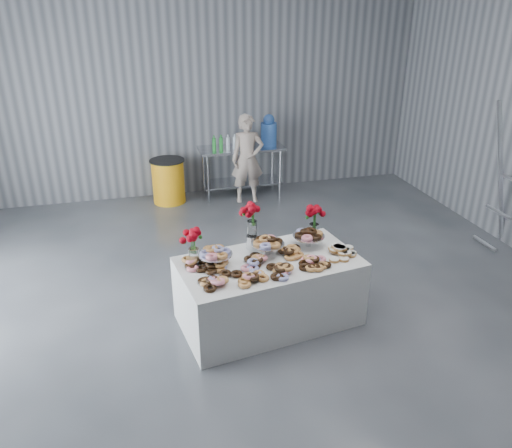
{
  "coord_description": "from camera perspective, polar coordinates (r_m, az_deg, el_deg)",
  "views": [
    {
      "loc": [
        -1.22,
        -4.25,
        3.29
      ],
      "look_at": [
        0.08,
        0.72,
        0.96
      ],
      "focal_mm": 35.0,
      "sensor_mm": 36.0,
      "label": 1
    }
  ],
  "objects": [
    {
      "name": "bouquet_left",
      "position": [
        5.15,
        -7.21,
        -1.67
      ],
      "size": [
        0.26,
        0.26,
        0.42
      ],
      "color": "white",
      "rests_on": "display_table"
    },
    {
      "name": "cake_stand_left",
      "position": [
        5.18,
        -4.69,
        -3.29
      ],
      "size": [
        0.36,
        0.36,
        0.17
      ],
      "color": "silver",
      "rests_on": "display_table"
    },
    {
      "name": "donut_mounds",
      "position": [
        5.24,
        1.69,
        -4.07
      ],
      "size": [
        1.9,
        1.06,
        0.09
      ],
      "primitive_type": null,
      "rotation": [
        0.0,
        0.0,
        0.15
      ],
      "color": "#D6934E",
      "rests_on": "display_table"
    },
    {
      "name": "drink_bottles",
      "position": [
        8.7,
        -3.62,
        9.3
      ],
      "size": [
        0.54,
        0.08,
        0.27
      ],
      "primitive_type": null,
      "color": "#268C33",
      "rests_on": "prep_table"
    },
    {
      "name": "bouquet_right",
      "position": [
        5.71,
        6.71,
        1.06
      ],
      "size": [
        0.26,
        0.26,
        0.42
      ],
      "color": "white",
      "rests_on": "display_table"
    },
    {
      "name": "prep_table",
      "position": [
        8.97,
        -1.66,
        7.05
      ],
      "size": [
        1.5,
        0.6,
        0.9
      ],
      "color": "silver",
      "rests_on": "ground"
    },
    {
      "name": "cake_stand_mid",
      "position": [
        5.38,
        1.37,
        -2.13
      ],
      "size": [
        0.36,
        0.36,
        0.17
      ],
      "color": "silver",
      "rests_on": "display_table"
    },
    {
      "name": "person",
      "position": [
        8.66,
        -0.98,
        7.43
      ],
      "size": [
        0.59,
        0.42,
        1.53
      ],
      "primitive_type": "imported",
      "rotation": [
        0.0,
        0.0,
        -0.09
      ],
      "color": "#CC8C93",
      "rests_on": "ground"
    },
    {
      "name": "cake_stand_right",
      "position": [
        5.58,
        6.05,
        -1.22
      ],
      "size": [
        0.36,
        0.36,
        0.17
      ],
      "color": "silver",
      "rests_on": "display_table"
    },
    {
      "name": "stepladder",
      "position": [
        7.6,
        27.23,
        4.55
      ],
      "size": [
        0.75,
        0.53,
        2.11
      ],
      "primitive_type": null,
      "rotation": [
        0.0,
        -0.25,
        0.0
      ],
      "color": "silver",
      "rests_on": "ground"
    },
    {
      "name": "room_walls",
      "position": [
        4.47,
        -2.4,
        16.0
      ],
      "size": [
        8.04,
        9.04,
        4.02
      ],
      "color": "gray",
      "rests_on": "ground"
    },
    {
      "name": "bouquet_center",
      "position": [
        5.4,
        -0.45,
        0.82
      ],
      "size": [
        0.26,
        0.26,
        0.57
      ],
      "color": "silver",
      "rests_on": "display_table"
    },
    {
      "name": "danish_pile",
      "position": [
        5.49,
        9.35,
        -2.89
      ],
      "size": [
        0.48,
        0.48,
        0.11
      ],
      "primitive_type": null,
      "color": "white",
      "rests_on": "display_table"
    },
    {
      "name": "display_table",
      "position": [
        5.49,
        1.49,
        -7.68
      ],
      "size": [
        2.03,
        1.27,
        0.75
      ],
      "primitive_type": "cube",
      "rotation": [
        0.0,
        0.0,
        0.15
      ],
      "color": "silver",
      "rests_on": "ground"
    },
    {
      "name": "water_jug",
      "position": [
        8.95,
        1.47,
        10.53
      ],
      "size": [
        0.28,
        0.28,
        0.55
      ],
      "color": "#4583ED",
      "rests_on": "prep_table"
    },
    {
      "name": "trash_barrel",
      "position": [
        8.86,
        -9.97,
        4.86
      ],
      "size": [
        0.6,
        0.6,
        0.77
      ],
      "rotation": [
        0.0,
        0.0,
        0.14
      ],
      "color": "#FFA915",
      "rests_on": "ground"
    },
    {
      "name": "ground",
      "position": [
        5.51,
        1.09,
        -12.29
      ],
      "size": [
        9.0,
        9.0,
        0.0
      ],
      "primitive_type": "plane",
      "color": "#35373C",
      "rests_on": "ground"
    }
  ]
}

